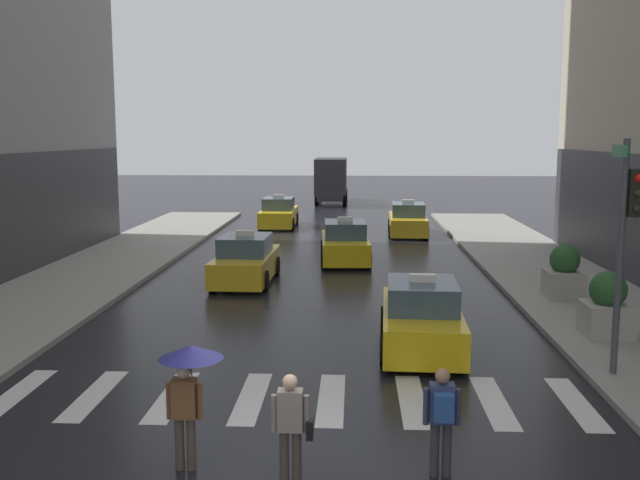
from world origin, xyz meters
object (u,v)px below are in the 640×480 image
(pedestrian_with_handbag, at_px, (291,423))
(box_truck, at_px, (331,179))
(taxi_second, at_px, (246,261))
(pedestrian_with_umbrella, at_px, (189,373))
(planter_near_corner, at_px, (607,307))
(taxi_third, at_px, (345,243))
(traffic_light_pole, at_px, (627,224))
(taxi_fifth, at_px, (279,214))
(taxi_lead, at_px, (421,318))
(planter_mid_block, at_px, (564,273))
(pedestrian_with_backpack, at_px, (442,414))
(taxi_fourth, at_px, (408,221))

(pedestrian_with_handbag, bearing_deg, box_truck, 91.06)
(taxi_second, bearing_deg, pedestrian_with_umbrella, -84.84)
(pedestrian_with_handbag, xyz_separation_m, planter_near_corner, (7.06, 7.64, -0.06))
(taxi_second, bearing_deg, taxi_third, 51.69)
(traffic_light_pole, relative_size, box_truck, 0.64)
(traffic_light_pole, bearing_deg, pedestrian_with_handbag, -143.03)
(taxi_second, relative_size, box_truck, 0.61)
(taxi_second, height_order, taxi_fifth, same)
(taxi_lead, height_order, taxi_third, same)
(planter_near_corner, relative_size, planter_mid_block, 1.00)
(pedestrian_with_handbag, bearing_deg, pedestrian_with_umbrella, 165.84)
(taxi_lead, bearing_deg, pedestrian_with_handbag, -109.86)
(pedestrian_with_backpack, bearing_deg, taxi_fourth, 86.92)
(pedestrian_with_handbag, height_order, planter_near_corner, planter_near_corner)
(taxi_lead, distance_m, pedestrian_with_backpack, 6.57)
(pedestrian_with_umbrella, relative_size, planter_mid_block, 1.21)
(traffic_light_pole, relative_size, taxi_fourth, 1.05)
(taxi_lead, relative_size, taxi_third, 1.00)
(taxi_second, distance_m, planter_near_corner, 11.99)
(taxi_fifth, xyz_separation_m, planter_near_corner, (10.33, -21.79, 0.15))
(taxi_fourth, bearing_deg, box_truck, 104.81)
(taxi_lead, relative_size, taxi_fifth, 1.01)
(box_truck, relative_size, pedestrian_with_handbag, 4.57)
(pedestrian_with_backpack, bearing_deg, traffic_light_pole, 46.90)
(box_truck, relative_size, pedestrian_with_umbrella, 3.89)
(traffic_light_pole, distance_m, taxi_fourth, 22.06)
(taxi_third, xyz_separation_m, box_truck, (-1.32, 24.49, 1.13))
(taxi_lead, bearing_deg, taxi_third, 99.48)
(taxi_lead, relative_size, pedestrian_with_backpack, 2.79)
(taxi_fifth, xyz_separation_m, box_truck, (2.46, 13.71, 1.13))
(taxi_lead, distance_m, taxi_fourth, 19.66)
(box_truck, bearing_deg, traffic_light_pole, -79.46)
(planter_near_corner, bearing_deg, taxi_lead, -170.67)
(taxi_fifth, bearing_deg, taxi_lead, -75.68)
(taxi_second, relative_size, pedestrian_with_backpack, 2.78)
(traffic_light_pole, distance_m, taxi_second, 13.54)
(pedestrian_with_handbag, relative_size, planter_mid_block, 1.03)
(planter_mid_block, bearing_deg, taxi_lead, -133.36)
(traffic_light_pole, distance_m, pedestrian_with_handbag, 8.27)
(traffic_light_pole, height_order, taxi_fifth, traffic_light_pole)
(taxi_lead, distance_m, pedestrian_with_umbrella, 7.69)
(pedestrian_with_handbag, bearing_deg, taxi_fifth, 96.33)
(traffic_light_pole, bearing_deg, pedestrian_with_umbrella, -151.01)
(taxi_lead, distance_m, planter_mid_block, 6.93)
(taxi_fourth, distance_m, planter_mid_block, 15.05)
(planter_near_corner, height_order, planter_mid_block, same)
(traffic_light_pole, distance_m, box_truck, 39.05)
(taxi_lead, bearing_deg, planter_near_corner, 9.33)
(taxi_lead, distance_m, pedestrian_with_handbag, 7.33)
(taxi_fifth, bearing_deg, box_truck, 79.81)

